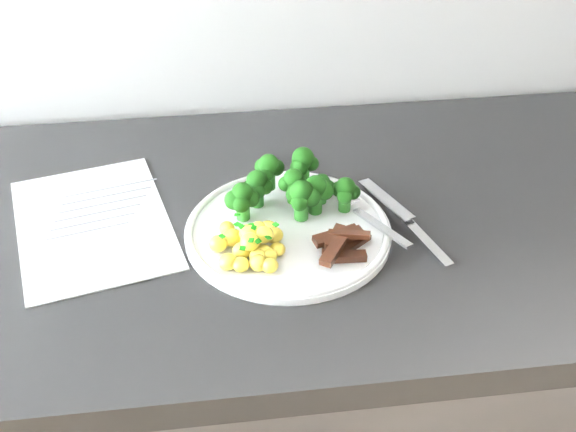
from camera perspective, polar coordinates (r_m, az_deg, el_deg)
The scene contains 8 objects.
counter at distance 1.27m, azimuth -2.53°, elevation -16.86°, with size 2.39×0.60×0.90m.
recipe_paper at distance 0.98m, azimuth -15.31°, elevation -0.54°, with size 0.25×0.31×0.00m.
plate at distance 0.92m, azimuth 0.00°, elevation -1.12°, with size 0.27×0.27×0.02m.
broccoli at distance 0.94m, azimuth 0.29°, elevation 2.46°, with size 0.18×0.11×0.07m.
potatoes at distance 0.88m, azimuth -2.99°, elevation -2.24°, with size 0.09×0.10×0.04m.
beef_strips at distance 0.88m, azimuth 4.19°, elevation -2.10°, with size 0.08×0.09×0.03m.
fork at distance 0.93m, azimuth 6.62°, elevation -0.11°, with size 0.08×0.15×0.02m.
knife at distance 0.93m, azimuth 10.09°, elevation -1.15°, with size 0.08×0.20×0.02m.
Camera 1 is at (-0.04, 0.92, 1.47)m, focal length 44.47 mm.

